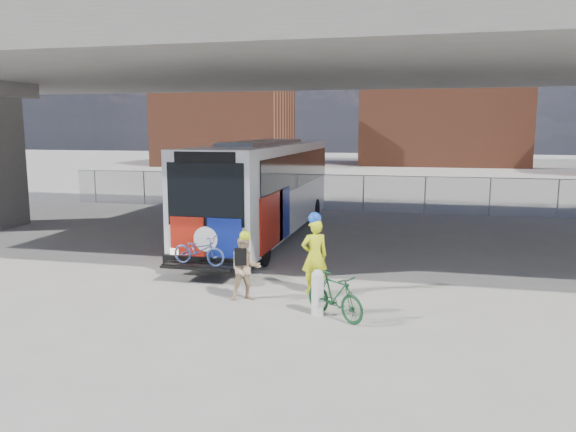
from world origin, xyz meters
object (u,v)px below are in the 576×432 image
(cyclist_hivis, at_px, (315,254))
(bike_parked, at_px, (335,296))
(cyclist_tan, at_px, (245,268))
(bollard, at_px, (318,291))
(bus, at_px, (265,182))

(cyclist_hivis, distance_m, bike_parked, 2.05)
(cyclist_tan, bearing_deg, cyclist_hivis, 9.39)
(cyclist_hivis, height_order, bike_parked, cyclist_hivis)
(bike_parked, bearing_deg, cyclist_hivis, 60.40)
(bollard, xyz_separation_m, cyclist_tan, (-1.89, 0.67, 0.25))
(bus, distance_m, bollard, 9.37)
(cyclist_tan, bearing_deg, bike_parked, -44.11)
(cyclist_tan, distance_m, bike_parked, 2.45)
(bollard, relative_size, cyclist_hivis, 0.51)
(cyclist_hivis, bearing_deg, bike_parked, 84.62)
(cyclist_hivis, xyz_separation_m, bike_parked, (0.79, -1.82, -0.49))
(bollard, height_order, cyclist_tan, cyclist_tan)
(bollard, distance_m, bike_parked, 0.43)
(bollard, distance_m, cyclist_tan, 2.02)
(bus, height_order, cyclist_hivis, bus)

